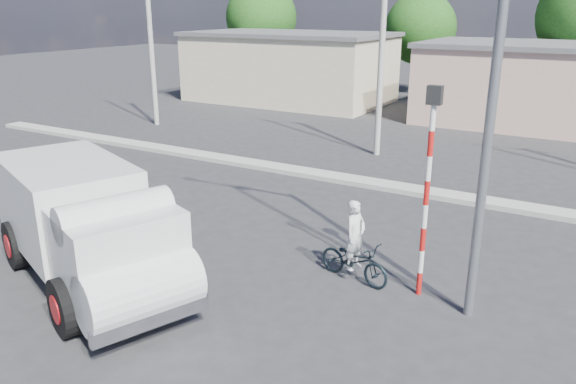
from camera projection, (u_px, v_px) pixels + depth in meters
The scene contains 9 objects.
ground_plane at pixel (253, 286), 12.15m from camera, with size 120.00×120.00×0.00m, color #2B2B2E.
median at pixel (387, 186), 18.66m from camera, with size 40.00×0.80×0.16m, color #99968E.
truck at pixel (88, 225), 11.74m from camera, with size 6.49×4.28×2.53m.
bicycle at pixel (354, 261), 12.29m from camera, with size 0.62×1.76×0.93m, color black.
cyclist at pixel (355, 248), 12.19m from camera, with size 0.57×0.37×1.55m, color silver.
traffic_pole at pixel (428, 176), 11.01m from camera, with size 0.28×0.18×4.36m.
streetlight at pixel (488, 56), 9.56m from camera, with size 2.34×0.22×9.00m.
building_row at pixel (508, 80), 28.92m from camera, with size 37.80×7.30×4.44m.
utility_poles at pixel (527, 58), 19.10m from camera, with size 35.40×0.24×8.00m.
Camera 1 is at (6.19, -8.98, 5.77)m, focal length 35.00 mm.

